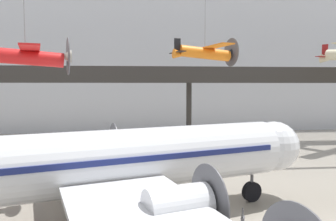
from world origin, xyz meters
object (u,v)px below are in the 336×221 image
(suspended_plane_red_highwing, at_px, (26,56))
(info_sign_pedestal, at_px, (243,221))
(airliner_silver_main, at_px, (90,164))
(suspended_plane_orange_highwing, at_px, (205,53))

(suspended_plane_red_highwing, bearing_deg, info_sign_pedestal, -36.84)
(suspended_plane_red_highwing, bearing_deg, airliner_silver_main, -57.26)
(info_sign_pedestal, bearing_deg, airliner_silver_main, -160.68)
(airliner_silver_main, relative_size, info_sign_pedestal, 25.38)
(suspended_plane_red_highwing, height_order, info_sign_pedestal, suspended_plane_red_highwing)
(airliner_silver_main, distance_m, suspended_plane_orange_highwing, 14.60)
(suspended_plane_orange_highwing, relative_size, info_sign_pedestal, 8.25)
(info_sign_pedestal, bearing_deg, suspended_plane_red_highwing, -174.60)
(airliner_silver_main, bearing_deg, suspended_plane_orange_highwing, 33.15)
(airliner_silver_main, bearing_deg, suspended_plane_red_highwing, 121.57)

